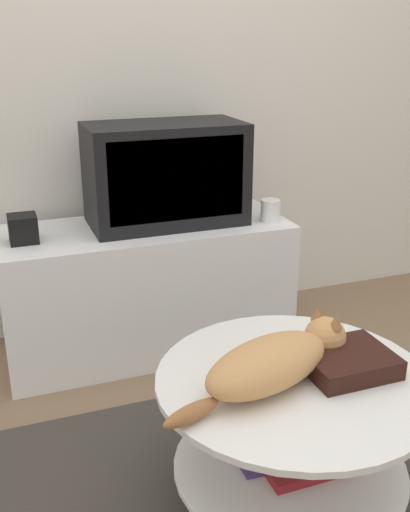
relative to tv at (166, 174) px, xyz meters
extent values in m
cube|color=silver|center=(-0.02, 0.29, 0.56)|extent=(8.00, 0.05, 2.60)
cube|color=white|center=(-0.10, -0.02, -0.47)|extent=(1.17, 0.46, 0.54)
cube|color=silver|center=(-0.10, -0.25, -0.42)|extent=(0.52, 0.01, 0.15)
cube|color=black|center=(0.00, 0.00, 0.00)|extent=(0.62, 0.33, 0.40)
cube|color=black|center=(0.00, -0.16, 0.01)|extent=(0.53, 0.01, 0.31)
cube|color=black|center=(-0.57, -0.05, -0.15)|extent=(0.10, 0.10, 0.10)
cylinder|color=white|center=(0.40, -0.13, -0.16)|extent=(0.08, 0.08, 0.09)
cylinder|color=#B2B2B7|center=(0.02, -1.07, -0.71)|extent=(0.31, 0.31, 0.01)
cylinder|color=#B7B7BC|center=(0.02, -1.07, -0.53)|extent=(0.04, 0.04, 0.39)
cylinder|color=white|center=(0.02, -1.07, -0.59)|extent=(0.64, 0.64, 0.01)
cylinder|color=white|center=(0.02, -1.07, -0.32)|extent=(0.73, 0.73, 0.02)
cube|color=maroon|center=(0.04, -1.11, -0.57)|extent=(0.22, 0.13, 0.03)
cube|color=#51387A|center=(-0.02, -1.03, -0.58)|extent=(0.20, 0.12, 0.01)
cube|color=black|center=(0.16, -1.09, -0.29)|extent=(0.23, 0.20, 0.05)
ellipsoid|color=tan|center=(-0.06, -1.08, -0.25)|extent=(0.42, 0.30, 0.12)
sphere|color=tan|center=(0.15, -1.00, -0.26)|extent=(0.12, 0.12, 0.12)
cone|color=#996038|center=(0.14, -0.97, -0.20)|extent=(0.04, 0.04, 0.04)
cone|color=#996038|center=(0.16, -1.03, -0.20)|extent=(0.04, 0.04, 0.04)
ellipsoid|color=#996038|center=(-0.30, -1.16, -0.29)|extent=(0.17, 0.09, 0.04)
camera|label=1|loc=(-0.67, -2.25, 0.53)|focal=42.00mm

